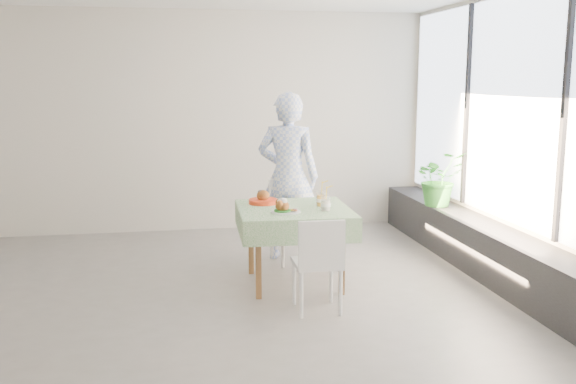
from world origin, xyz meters
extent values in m
plane|color=slate|center=(0.00, 0.00, 0.00)|extent=(6.00, 6.00, 0.00)
cube|color=beige|center=(0.00, 2.50, 1.40)|extent=(6.00, 0.02, 2.80)
cube|color=beige|center=(0.00, -2.50, 1.40)|extent=(6.00, 0.02, 2.80)
cube|color=beige|center=(3.00, 0.00, 1.40)|extent=(0.02, 5.00, 2.80)
cube|color=#D1E0F9|center=(2.97, 0.00, 1.65)|extent=(0.01, 4.80, 2.18)
cube|color=black|center=(2.80, 0.00, 0.25)|extent=(0.40, 4.80, 0.50)
cube|color=brown|center=(0.84, 0.05, 0.71)|extent=(0.93, 0.93, 0.04)
cube|color=silver|center=(0.84, 0.05, 0.74)|extent=(1.08, 1.08, 0.01)
cube|color=white|center=(0.97, 0.80, 0.45)|extent=(0.48, 0.48, 0.04)
cube|color=white|center=(0.94, 0.98, 0.68)|extent=(0.42, 0.11, 0.42)
cube|color=white|center=(0.89, -0.69, 0.41)|extent=(0.39, 0.39, 0.04)
cube|color=white|center=(0.89, -0.87, 0.62)|extent=(0.39, 0.04, 0.39)
imported|color=#91A9E9|center=(0.94, 0.94, 0.91)|extent=(0.77, 0.64, 1.81)
cylinder|color=white|center=(0.72, -0.16, 0.75)|extent=(0.27, 0.27, 0.02)
cylinder|color=#165817|center=(0.69, -0.16, 0.76)|extent=(0.15, 0.15, 0.02)
ellipsoid|color=#955724|center=(0.69, -0.16, 0.81)|extent=(0.13, 0.12, 0.10)
ellipsoid|color=white|center=(0.69, -0.16, 0.85)|extent=(0.09, 0.09, 0.06)
cylinder|color=#A11A0F|center=(0.80, -0.17, 0.77)|extent=(0.05, 0.05, 0.02)
cylinder|color=white|center=(1.11, 0.10, 0.81)|extent=(0.09, 0.09, 0.14)
cylinder|color=orange|center=(1.11, 0.10, 0.79)|extent=(0.08, 0.08, 0.10)
cylinder|color=white|center=(1.11, 0.10, 0.88)|extent=(0.10, 0.10, 0.01)
cylinder|color=yellow|center=(1.12, 0.10, 0.93)|extent=(0.01, 0.03, 0.19)
cylinder|color=white|center=(1.10, -0.13, 0.81)|extent=(0.09, 0.09, 0.13)
cylinder|color=#F4ECCC|center=(1.10, -0.13, 0.79)|extent=(0.08, 0.08, 0.09)
cylinder|color=white|center=(1.10, -0.13, 0.87)|extent=(0.10, 0.10, 0.01)
cylinder|color=yellow|center=(1.11, -0.13, 0.92)|extent=(0.01, 0.03, 0.18)
cylinder|color=red|center=(0.58, 0.31, 0.76)|extent=(0.28, 0.28, 0.04)
cylinder|color=white|center=(0.58, 0.31, 0.78)|extent=(0.24, 0.24, 0.02)
ellipsoid|color=#955724|center=(0.58, 0.31, 0.82)|extent=(0.12, 0.12, 0.11)
imported|color=#2B7627|center=(2.73, 1.06, 0.82)|extent=(0.58, 0.51, 0.63)
camera|label=1|loc=(-0.29, -5.77, 1.94)|focal=40.00mm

